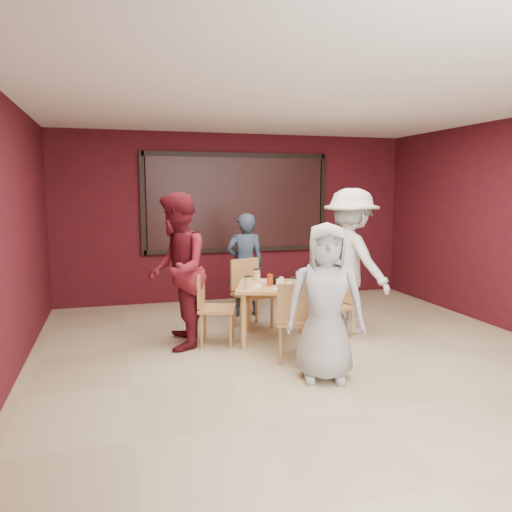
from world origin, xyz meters
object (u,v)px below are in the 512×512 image
object	(u,v)px
chair_back	(250,289)
diner_left	(177,271)
diner_back	(245,265)
dining_table	(275,291)
chair_right	(339,302)
diner_front	(326,302)
chair_front	(297,317)
chair_left	(211,304)
diner_right	(350,261)

from	to	relation	value
chair_back	diner_left	distance (m)	1.29
diner_back	dining_table	bearing A→B (deg)	98.06
chair_right	diner_front	world-z (taller)	diner_front
dining_table	chair_front	world-z (taller)	chair_front
diner_left	chair_left	bearing A→B (deg)	98.12
chair_back	chair_right	bearing A→B (deg)	-37.71
chair_right	chair_back	bearing A→B (deg)	142.29
chair_right	diner_front	size ratio (longest dim) A/B	0.51
dining_table	chair_left	distance (m)	0.80
dining_table	diner_left	world-z (taller)	diner_left
dining_table	chair_back	world-z (taller)	chair_back
dining_table	chair_front	size ratio (longest dim) A/B	1.27
diner_front	diner_left	bearing A→B (deg)	149.63
dining_table	diner_right	world-z (taller)	diner_right
chair_front	chair_back	size ratio (longest dim) A/B	0.96
chair_front	diner_front	size ratio (longest dim) A/B	0.57
chair_back	chair_left	world-z (taller)	chair_back
diner_back	diner_right	bearing A→B (deg)	139.96
diner_front	chair_right	bearing A→B (deg)	77.72
diner_right	chair_front	bearing A→B (deg)	111.32
chair_front	diner_right	bearing A→B (deg)	40.61
chair_right	diner_back	size ratio (longest dim) A/B	0.52
diner_left	chair_right	bearing A→B (deg)	95.17
diner_left	chair_back	bearing A→B (deg)	129.24
chair_front	chair_back	distance (m)	1.53
chair_front	chair_right	world-z (taller)	chair_front
dining_table	chair_left	size ratio (longest dim) A/B	1.28
chair_front	chair_right	size ratio (longest dim) A/B	1.12
chair_right	diner_left	distance (m)	2.09
chair_right	diner_back	distance (m)	1.65
chair_left	diner_front	distance (m)	1.69
diner_front	diner_left	world-z (taller)	diner_left
diner_left	diner_front	bearing A→B (deg)	50.28
chair_right	diner_right	bearing A→B (deg)	36.14
diner_back	diner_left	xyz separation A→B (m)	(-1.15, -1.23, 0.16)
chair_back	diner_right	size ratio (longest dim) A/B	0.49
dining_table	chair_left	bearing A→B (deg)	174.19
dining_table	diner_back	world-z (taller)	diner_back
chair_left	diner_back	world-z (taller)	diner_back
chair_back	chair_left	distance (m)	0.91
diner_left	diner_right	distance (m)	2.27
dining_table	chair_right	xyz separation A→B (m)	(0.85, -0.04, -0.17)
dining_table	chair_back	distance (m)	0.72
chair_back	dining_table	bearing A→B (deg)	-80.10
dining_table	diner_right	xyz separation A→B (m)	(1.08, 0.13, 0.32)
diner_front	chair_back	bearing A→B (deg)	113.89
diner_front	diner_left	size ratio (longest dim) A/B	0.85
chair_left	diner_left	bearing A→B (deg)	179.31
diner_left	diner_right	world-z (taller)	diner_right
diner_front	diner_back	distance (m)	2.66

